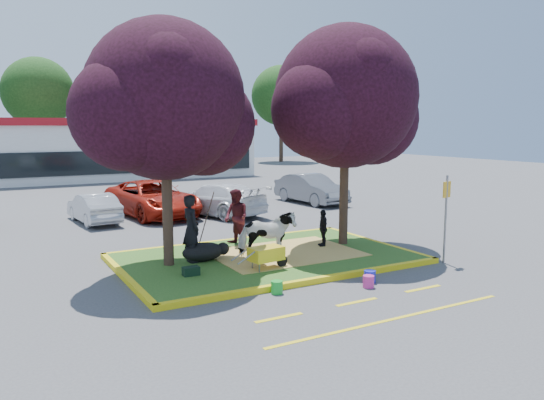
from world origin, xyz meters
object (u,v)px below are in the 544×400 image
bucket_green (277,287)px  bucket_blue (370,277)px  wheelbarrow (266,254)px  car_silver (94,208)px  cow (267,235)px  calf (203,252)px  bucket_pink (368,282)px  sign_post (446,209)px  handler (191,229)px

bucket_green → bucket_blue: bearing=-8.8°
wheelbarrow → car_silver: bearing=96.4°
cow → car_silver: (-3.03, 9.03, -0.23)m
calf → bucket_green: calf is taller
bucket_pink → car_silver: 12.91m
sign_post → bucket_blue: size_ratio=8.13×
bucket_blue → cow: bearing=114.8°
handler → car_silver: (-1.02, 8.36, -0.48)m
calf → sign_post: (6.14, -3.02, 1.14)m
bucket_pink → cow: bearing=108.2°
cow → bucket_pink: (1.06, -3.21, -0.68)m
calf → bucket_pink: 4.70m
cow → car_silver: bearing=39.2°
handler → wheelbarrow: bearing=-144.8°
bucket_pink → bucket_blue: size_ratio=0.96×
handler → calf: bearing=-111.5°
car_silver → cow: bearing=103.3°
bucket_green → bucket_blue: 2.49m
wheelbarrow → bucket_green: size_ratio=5.27×
sign_post → bucket_pink: bearing=-178.7°
wheelbarrow → car_silver: 10.35m
wheelbarrow → calf: bearing=117.8°
handler → wheelbarrow: (1.44, -1.70, -0.52)m
cow → bucket_green: size_ratio=5.34×
cow → wheelbarrow: cow is taller
sign_post → handler: bearing=142.6°
bucket_blue → bucket_pink: bearing=-133.8°
handler → bucket_pink: (3.06, -3.89, -0.94)m
bucket_green → car_silver: 11.73m
bucket_green → car_silver: car_silver is taller
sign_post → bucket_green: size_ratio=8.36×
bucket_pink → calf: bearing=126.0°
sign_post → car_silver: 13.71m
wheelbarrow → car_silver: size_ratio=0.44×
handler → bucket_green: handler is taller
handler → sign_post: sign_post is taller
wheelbarrow → bucket_pink: bearing=-60.6°
cow → car_silver: cow is taller
sign_post → bucket_blue: (-3.09, -0.48, -1.40)m
calf → handler: handler is taller
calf → car_silver: car_silver is taller
cow → bucket_green: bearing=176.9°
cow → bucket_blue: cow is taller
handler → bucket_blue: size_ratio=6.04×
handler → bucket_green: size_ratio=6.21×
calf → sign_post: sign_post is taller
handler → wheelbarrow: 2.29m
handler → cow: bearing=-113.6°
calf → cow: bearing=-32.5°
calf → bucket_green: 3.18m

